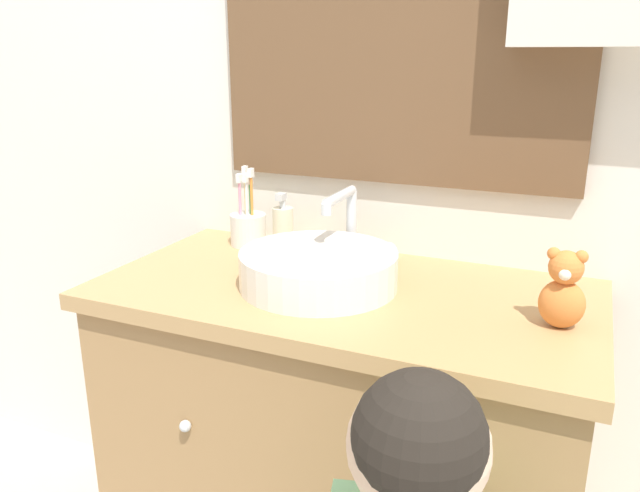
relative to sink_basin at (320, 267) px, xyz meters
The scene contains 6 objects.
wall_back 0.50m from the sink_basin, 75.94° to the left, with size 3.20×0.18×2.50m.
vanity_counter 0.47m from the sink_basin, 14.81° to the left, with size 1.03×0.54×0.85m.
sink_basin is the anchor object (origin of this frame).
toothbrush_holder 0.35m from the sink_basin, 145.31° to the left, with size 0.09×0.09×0.20m.
soap_dispenser 0.28m from the sink_basin, 132.89° to the left, with size 0.05×0.05×0.14m.
teddy_bear 0.47m from the sink_basin, ahead, with size 0.08×0.07×0.15m.
Camera 1 is at (0.44, -0.80, 1.32)m, focal length 35.00 mm.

